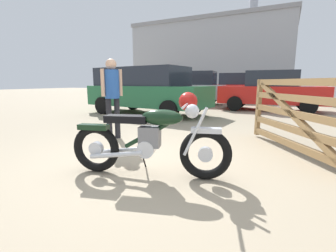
# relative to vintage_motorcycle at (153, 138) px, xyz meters

# --- Properties ---
(ground_plane) EXTENTS (80.00, 80.00, 0.00)m
(ground_plane) POSITION_rel_vintage_motorcycle_xyz_m (-0.17, 0.31, -0.49)
(ground_plane) COLOR gray
(vintage_motorcycle) EXTENTS (2.06, 0.79, 1.07)m
(vintage_motorcycle) POSITION_rel_vintage_motorcycle_xyz_m (0.00, 0.00, 0.00)
(vintage_motorcycle) COLOR black
(vintage_motorcycle) RESTS_ON ground_plane
(timber_gate) EXTENTS (1.31, 2.30, 1.60)m
(timber_gate) POSITION_rel_vintage_motorcycle_xyz_m (1.89, 1.53, 0.21)
(timber_gate) COLOR olive
(timber_gate) RESTS_ON ground_plane
(bystander) EXTENTS (0.30, 0.40, 1.66)m
(bystander) POSITION_rel_vintage_motorcycle_xyz_m (-1.65, 1.52, 0.53)
(bystander) COLOR black
(bystander) RESTS_ON ground_plane
(pale_sedan_back) EXTENTS (4.83, 2.27, 1.74)m
(pale_sedan_back) POSITION_rel_vintage_motorcycle_xyz_m (0.63, 12.75, 0.45)
(pale_sedan_back) COLOR black
(pale_sedan_back) RESTS_ON ground_plane
(silver_sedan_mid) EXTENTS (3.96, 1.94, 1.78)m
(silver_sedan_mid) POSITION_rel_vintage_motorcycle_xyz_m (-2.54, 10.17, 0.43)
(silver_sedan_mid) COLOR black
(silver_sedan_mid) RESTS_ON ground_plane
(white_estate_far) EXTENTS (4.25, 2.03, 1.67)m
(white_estate_far) POSITION_rel_vintage_motorcycle_xyz_m (1.56, 8.44, 0.34)
(white_estate_far) COLOR black
(white_estate_far) RESTS_ON ground_plane
(blue_hatchback_right) EXTENTS (4.94, 2.61, 1.74)m
(blue_hatchback_right) POSITION_rel_vintage_motorcycle_xyz_m (-2.89, 5.44, 0.45)
(blue_hatchback_right) COLOR black
(blue_hatchback_right) RESTS_ON ground_plane
(industrial_building) EXTENTS (22.86, 11.21, 20.29)m
(industrial_building) POSITION_rel_vintage_motorcycle_xyz_m (-6.09, 33.39, 4.44)
(industrial_building) COLOR #9EA0A8
(industrial_building) RESTS_ON ground_plane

